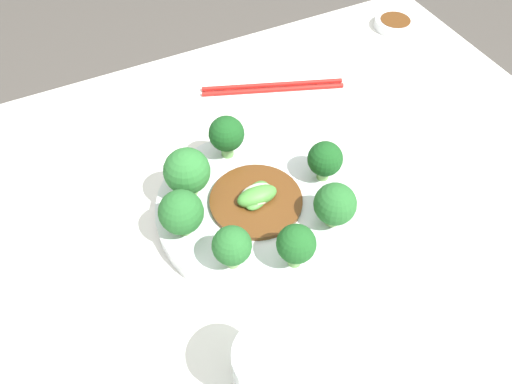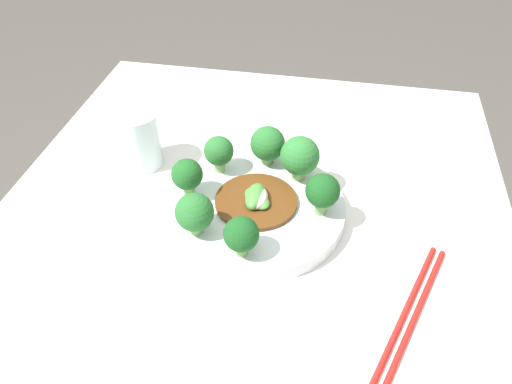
# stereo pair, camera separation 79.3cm
# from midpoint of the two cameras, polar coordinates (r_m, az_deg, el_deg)

# --- Properties ---
(table) EXTENTS (0.90, 0.73, 0.72)m
(table) POSITION_cam_midpoint_polar(r_m,az_deg,el_deg) (0.87, -13.36, -35.14)
(table) COLOR silver
(table) RESTS_ON ground_plane
(plate) EXTENTS (0.25, 0.25, 0.02)m
(plate) POSITION_cam_midpoint_polar(r_m,az_deg,el_deg) (0.53, -27.07, -31.79)
(plate) COLOR silver
(plate) RESTS_ON table
(broccoli_south) EXTENTS (0.04, 0.04, 0.06)m
(broccoli_south) POSITION_cam_midpoint_polar(r_m,az_deg,el_deg) (0.47, -27.58, -42.02)
(broccoli_south) COLOR #70A356
(broccoli_south) RESTS_ON plate
(broccoli_east) EXTENTS (0.04, 0.04, 0.06)m
(broccoli_east) POSITION_cam_midpoint_polar(r_m,az_deg,el_deg) (0.46, -16.96, -28.09)
(broccoli_east) COLOR #7AAD5B
(broccoli_east) RESTS_ON plate
(broccoli_north) EXTENTS (0.05, 0.05, 0.06)m
(broccoli_north) POSITION_cam_midpoint_polar(r_m,az_deg,el_deg) (0.51, -30.34, -21.14)
(broccoli_north) COLOR #70A356
(broccoli_north) RESTS_ON plate
(broccoli_southwest) EXTENTS (0.04, 0.04, 0.06)m
(broccoli_southwest) POSITION_cam_midpoint_polar(r_m,az_deg,el_deg) (0.50, -36.62, -39.35)
(broccoli_southwest) COLOR #89B76B
(broccoli_southwest) RESTS_ON plate
(broccoli_west) EXTENTS (0.05, 0.05, 0.06)m
(broccoli_west) POSITION_cam_midpoint_polar(r_m,az_deg,el_deg) (0.53, -40.43, -32.33)
(broccoli_west) COLOR #70A356
(broccoli_west) RESTS_ON plate
(broccoli_southeast) EXTENTS (0.05, 0.05, 0.06)m
(broccoli_southeast) POSITION_cam_midpoint_polar(r_m,az_deg,el_deg) (0.46, -18.24, -36.77)
(broccoli_southeast) COLOR #89B76B
(broccoli_southeast) RESTS_ON plate
(broccoli_northwest) EXTENTS (0.06, 0.06, 0.07)m
(broccoli_northwest) POSITION_cam_midpoint_polar(r_m,az_deg,el_deg) (0.52, -37.63, -26.52)
(broccoli_northwest) COLOR #7AAD5B
(broccoli_northwest) RESTS_ON plate
(stirfry_center) EXTENTS (0.11, 0.11, 0.02)m
(stirfry_center) POSITION_cam_midpoint_polar(r_m,az_deg,el_deg) (0.51, -27.86, -31.38)
(stirfry_center) COLOR #5B3314
(stirfry_center) RESTS_ON plate
(drinking_glass) EXTENTS (0.07, 0.07, 0.09)m
(drinking_glass) POSITION_cam_midpoint_polar(r_m,az_deg,el_deg) (0.52, -39.13, -54.28)
(drinking_glass) COLOR silver
(drinking_glass) RESTS_ON table
(chopsticks) EXTENTS (0.21, 0.10, 0.01)m
(chopsticks) POSITION_cam_midpoint_polar(r_m,az_deg,el_deg) (0.59, -17.65, -9.11)
(chopsticks) COLOR red
(chopsticks) RESTS_ON table
(sauce_dish) EXTENTS (0.07, 0.07, 0.02)m
(sauce_dish) POSITION_cam_midpoint_polar(r_m,az_deg,el_deg) (0.67, 3.62, 3.56)
(sauce_dish) COLOR silver
(sauce_dish) RESTS_ON table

